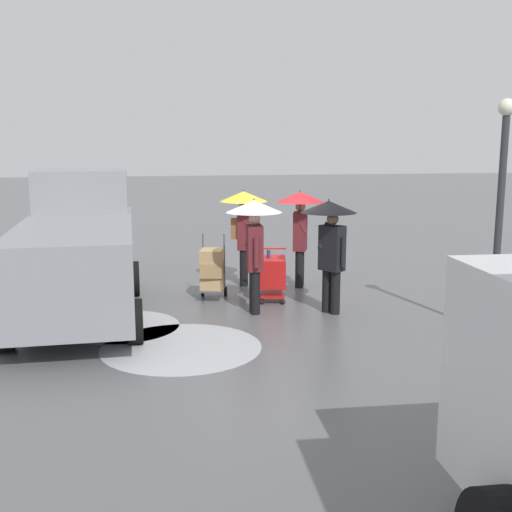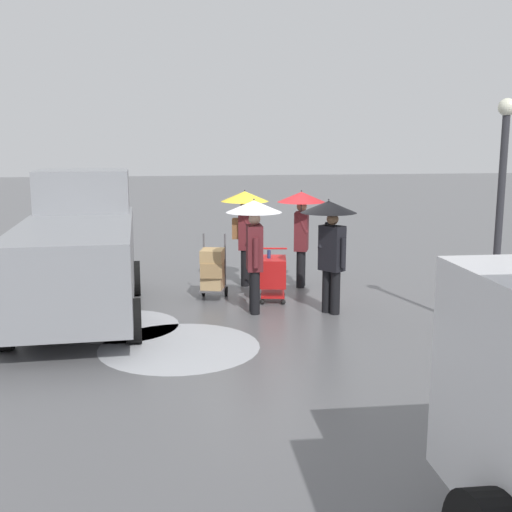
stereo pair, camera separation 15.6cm
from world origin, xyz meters
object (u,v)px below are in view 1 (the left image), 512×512
Objects in this scene: shopping_cart_vendor at (272,273)px; hand_dolly_boxes at (212,270)px; pedestrian_far_side at (300,216)px; street_lamp at (501,192)px; pedestrian_white_side at (243,216)px; pedestrian_pink_side at (254,229)px; cargo_van_parked_right at (78,253)px; pedestrian_black_side at (330,229)px.

hand_dolly_boxes reaches higher than shopping_cart_vendor.
pedestrian_far_side is (-0.82, -1.08, 1.02)m from shopping_cart_vendor.
pedestrian_far_side is 0.56× the size of street_lamp.
hand_dolly_boxes is at bearing 21.22° from pedestrian_far_side.
pedestrian_far_side is (-1.20, 0.34, 0.01)m from pedestrian_white_side.
street_lamp reaches higher than shopping_cart_vendor.
street_lamp is at bearing 131.13° from pedestrian_white_side.
pedestrian_white_side is at bearing -125.72° from hand_dolly_boxes.
pedestrian_white_side is at bearing -92.92° from pedestrian_pink_side.
cargo_van_parked_right is at bearing 18.96° from pedestrian_far_side.
hand_dolly_boxes is 1.68m from pedestrian_white_side.
pedestrian_pink_side is at bearing 122.54° from hand_dolly_boxes.
pedestrian_black_side is at bearing 172.98° from cargo_van_parked_right.
pedestrian_black_side reaches higher than shopping_cart_vendor.
street_lamp is (-3.63, 4.16, 0.80)m from pedestrian_white_side.
pedestrian_black_side is at bearing 117.13° from pedestrian_white_side.
street_lamp is at bearing 152.45° from pedestrian_pink_side.
pedestrian_black_side is 1.00× the size of pedestrian_white_side.
pedestrian_far_side is at bearing -88.31° from pedestrian_black_side.
pedestrian_white_side is 1.25m from pedestrian_far_side.
pedestrian_pink_side and pedestrian_white_side have the same top height.
cargo_van_parked_right is 2.51× the size of pedestrian_pink_side.
pedestrian_white_side is at bearing -74.86° from shopping_cart_vendor.
street_lamp reaches higher than cargo_van_parked_right.
hand_dolly_boxes is 0.61× the size of pedestrian_white_side.
shopping_cart_vendor is 1.78m from pedestrian_white_side.
hand_dolly_boxes is at bearing -34.41° from street_lamp.
cargo_van_parked_right reaches higher than pedestrian_far_side.
pedestrian_pink_side is (0.50, 0.79, 1.02)m from shopping_cart_vendor.
pedestrian_pink_side reaches higher than hand_dolly_boxes.
shopping_cart_vendor is at bearing -122.18° from pedestrian_pink_side.
hand_dolly_boxes is 0.61× the size of pedestrian_far_side.
pedestrian_pink_side is 2.28m from pedestrian_far_side.
pedestrian_white_side is (-0.11, -2.21, -0.01)m from pedestrian_pink_side.
cargo_van_parked_right is 2.51× the size of pedestrian_black_side.
pedestrian_far_side is (-1.31, -1.87, 0.00)m from pedestrian_pink_side.
pedestrian_black_side is (-0.88, 1.05, 1.02)m from shopping_cart_vendor.
pedestrian_pink_side is (-0.69, 1.09, 0.97)m from hand_dolly_boxes.
pedestrian_black_side and pedestrian_white_side have the same top height.
cargo_van_parked_right is 2.70m from hand_dolly_boxes.
shopping_cart_vendor is 0.49× the size of pedestrian_far_side.
pedestrian_pink_side is 1.00× the size of pedestrian_black_side.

